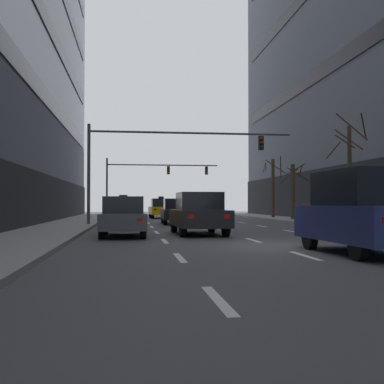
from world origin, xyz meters
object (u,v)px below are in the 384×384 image
object	(u,v)px
taxi_driving_1	(123,214)
street_tree_1	(273,186)
car_driving_5	(198,214)
pedestrian_0	(321,206)
car_driving_3	(124,209)
taxi_driving_4	(161,209)
traffic_signal_0	(160,152)
car_driving_2	(361,212)
car_driving_6	(176,212)
street_tree_0	(293,190)
street_tree_2	(349,169)
car_parked_2	(340,208)
car_driving_0	(123,217)
traffic_signal_1	(149,175)

from	to	relation	value
taxi_driving_1	street_tree_1	distance (m)	18.23
car_driving_5	pedestrian_0	xyz separation A→B (m)	(9.90, 11.10, 0.29)
taxi_driving_1	car_driving_3	xyz separation A→B (m)	(-0.14, 15.73, 0.07)
taxi_driving_1	car_driving_5	xyz separation A→B (m)	(3.17, -5.24, 0.09)
taxi_driving_4	car_driving_5	bearing A→B (deg)	-89.59
car_driving_3	traffic_signal_0	distance (m)	13.85
car_driving_2	car_driving_6	distance (m)	18.41
car_driving_2	taxi_driving_4	distance (m)	30.34
car_driving_2	street_tree_0	distance (m)	22.86
car_driving_2	taxi_driving_4	bearing A→B (deg)	96.03
car_driving_5	street_tree_2	size ratio (longest dim) A/B	0.80
car_driving_6	street_tree_0	xyz separation A→B (m)	(8.92, 3.88, 1.48)
taxi_driving_4	street_tree_1	xyz separation A→B (m)	(9.09, -3.31, 1.88)
car_driving_3	traffic_signal_0	xyz separation A→B (m)	(2.19, -13.24, 3.41)
car_driving_5	street_tree_0	world-z (taller)	street_tree_0
car_parked_2	street_tree_2	size ratio (longest dim) A/B	0.77
car_driving_6	street_tree_2	distance (m)	10.59
taxi_driving_1	street_tree_2	bearing A→B (deg)	-2.35
car_driving_6	street_tree_2	bearing A→B (deg)	-30.81
car_driving_3	pedestrian_0	size ratio (longest dim) A/B	2.67
taxi_driving_1	car_driving_5	distance (m)	6.13
car_driving_0	street_tree_1	size ratio (longest dim) A/B	0.83
street_tree_1	car_driving_3	bearing A→B (deg)	169.65
traffic_signal_0	car_driving_0	bearing A→B (deg)	-102.85
taxi_driving_1	car_parked_2	size ratio (longest dim) A/B	0.91
taxi_driving_1	taxi_driving_4	distance (m)	17.07
taxi_driving_4	traffic_signal_1	size ratio (longest dim) A/B	0.41
taxi_driving_4	car_parked_2	bearing A→B (deg)	-72.21
taxi_driving_4	street_tree_0	world-z (taller)	street_tree_0
car_parked_2	street_tree_2	xyz separation A→B (m)	(2.30, 3.79, 2.03)
car_parked_2	street_tree_1	size ratio (longest dim) A/B	0.91
car_driving_3	car_driving_6	distance (m)	11.44
taxi_driving_4	taxi_driving_1	bearing A→B (deg)	-100.17
car_driving_0	car_driving_2	xyz separation A→B (m)	(6.11, -7.24, 0.30)
car_driving_5	car_parked_2	xyz separation A→B (m)	(6.61, 0.95, 0.23)
traffic_signal_0	street_tree_2	size ratio (longest dim) A/B	2.00
car_driving_6	street_tree_0	bearing A→B (deg)	23.50
pedestrian_0	street_tree_1	bearing A→B (deg)	97.20
car_driving_3	taxi_driving_4	distance (m)	3.33
car_parked_2	car_driving_0	bearing A→B (deg)	-169.29
car_driving_2	street_tree_2	bearing A→B (deg)	65.42
car_driving_2	traffic_signal_1	xyz separation A→B (m)	(-3.95, 36.99, 3.15)
street_tree_0	car_parked_2	bearing A→B (deg)	-100.29
car_parked_2	car_driving_2	bearing A→B (deg)	-111.54
car_driving_0	street_tree_0	distance (m)	19.14
traffic_signal_1	traffic_signal_0	bearing A→B (deg)	-90.54
car_driving_5	car_driving_6	bearing A→B (deg)	89.74
car_driving_5	street_tree_1	distance (m)	20.84
street_tree_2	car_driving_3	bearing A→B (deg)	127.00
pedestrian_0	traffic_signal_1	bearing A→B (deg)	121.36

